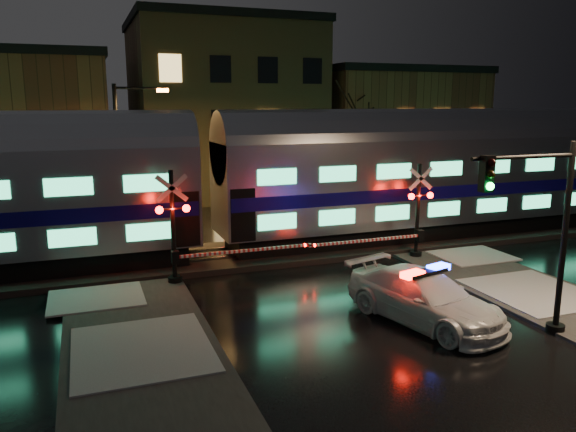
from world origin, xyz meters
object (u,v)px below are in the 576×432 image
(crossing_signal_right, at_px, (411,221))
(streetlight, at_px, (124,154))
(crossing_signal_left, at_px, (184,238))
(police_car, at_px, (424,298))
(traffic_light, at_px, (541,237))

(crossing_signal_right, bearing_deg, streetlight, 148.16)
(crossing_signal_left, bearing_deg, streetlight, 102.03)
(crossing_signal_right, bearing_deg, police_car, -118.82)
(police_car, xyz_separation_m, traffic_light, (2.18, -2.07, 2.13))
(police_car, height_order, traffic_light, traffic_light)
(traffic_light, relative_size, streetlight, 0.75)
(police_car, distance_m, streetlight, 15.12)
(crossing_signal_right, height_order, crossing_signal_left, crossing_signal_left)
(crossing_signal_left, distance_m, traffic_light, 11.59)
(crossing_signal_right, distance_m, streetlight, 12.94)
(streetlight, bearing_deg, police_car, -59.46)
(police_car, relative_size, crossing_signal_right, 0.99)
(crossing_signal_right, height_order, streetlight, streetlight)
(traffic_light, height_order, streetlight, streetlight)
(traffic_light, bearing_deg, streetlight, 131.26)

